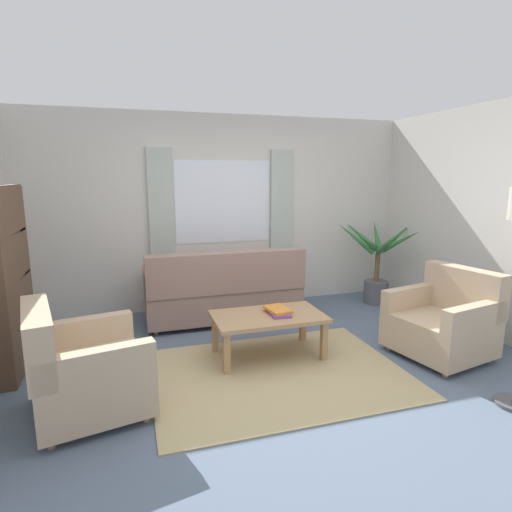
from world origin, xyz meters
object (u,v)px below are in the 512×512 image
object	(u,v)px
armchair_left	(82,370)
coffee_table	(268,320)
book_stack_on_table	(278,311)
armchair_right	(444,321)
potted_plant	(377,263)
bookshelf	(6,291)
couch	(224,292)

from	to	relation	value
armchair_left	coffee_table	size ratio (longest dim) A/B	0.90
armchair_left	book_stack_on_table	xyz separation A→B (m)	(1.79, 0.55, 0.11)
coffee_table	armchair_right	bearing A→B (deg)	-15.83
armchair_right	book_stack_on_table	distance (m)	1.68
coffee_table	potted_plant	world-z (taller)	potted_plant
armchair_left	bookshelf	world-z (taller)	bookshelf
bookshelf	coffee_table	bearing A→B (deg)	79.26
couch	coffee_table	distance (m)	1.19
couch	book_stack_on_table	distance (m)	1.21
book_stack_on_table	bookshelf	bearing A→B (deg)	169.72
coffee_table	bookshelf	bearing A→B (deg)	169.26
book_stack_on_table	potted_plant	xyz separation A→B (m)	(1.96, 1.27, 0.11)
armchair_right	potted_plant	size ratio (longest dim) A/B	0.78
armchair_right	book_stack_on_table	size ratio (longest dim) A/B	2.90
couch	bookshelf	world-z (taller)	bookshelf
potted_plant	coffee_table	bearing A→B (deg)	-148.47
coffee_table	book_stack_on_table	size ratio (longest dim) A/B	3.24
coffee_table	book_stack_on_table	bearing A→B (deg)	0.41
couch	book_stack_on_table	world-z (taller)	couch
coffee_table	bookshelf	size ratio (longest dim) A/B	0.64
armchair_left	armchair_right	distance (m)	3.39
armchair_left	bookshelf	bearing A→B (deg)	22.83
couch	armchair_left	size ratio (longest dim) A/B	1.91
book_stack_on_table	armchair_left	bearing A→B (deg)	-162.80
couch	armchair_left	bearing A→B (deg)	49.12
coffee_table	potted_plant	bearing A→B (deg)	31.53
couch	bookshelf	size ratio (longest dim) A/B	1.10
armchair_left	potted_plant	size ratio (longest dim) A/B	0.79
armchair_right	bookshelf	bearing A→B (deg)	-114.17
armchair_left	couch	bearing A→B (deg)	-52.96
potted_plant	couch	bearing A→B (deg)	-177.61
couch	armchair_left	world-z (taller)	couch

